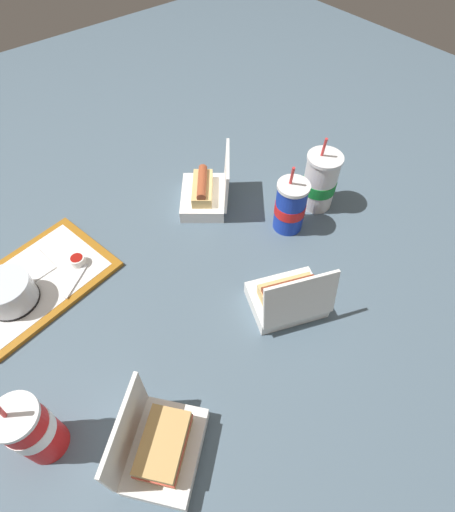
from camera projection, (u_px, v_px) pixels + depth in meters
name	position (u px, v px, depth m)	size (l,w,h in m)	color
ground_plane	(215.00, 263.00, 1.09)	(3.20, 3.20, 0.00)	#4C6070
food_tray	(36.00, 281.00, 1.04)	(0.41, 0.32, 0.01)	#A56619
cake_container	(9.00, 293.00, 0.97)	(0.12, 0.12, 0.07)	black
ketchup_cup	(78.00, 260.00, 1.06)	(0.04, 0.04, 0.02)	white
napkin_stack	(30.00, 268.00, 1.06)	(0.10, 0.10, 0.00)	white
plastic_fork	(76.00, 281.00, 1.03)	(0.11, 0.01, 0.01)	white
clamshell_hotdog_center	(206.00, 192.00, 1.20)	(0.23, 0.23, 0.17)	white
clamshell_sandwich_corner	(161.00, 447.00, 0.76)	(0.22, 0.22, 0.17)	white
clamshell_hotdog_left	(288.00, 297.00, 0.97)	(0.21, 0.20, 0.17)	white
soda_cup_back	(290.00, 206.00, 1.11)	(0.09, 0.09, 0.22)	#1938B7
soda_cup_front	(32.00, 430.00, 0.73)	(0.09, 0.09, 0.24)	red
soda_cup_left	(320.00, 182.00, 1.16)	(0.10, 0.10, 0.24)	white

